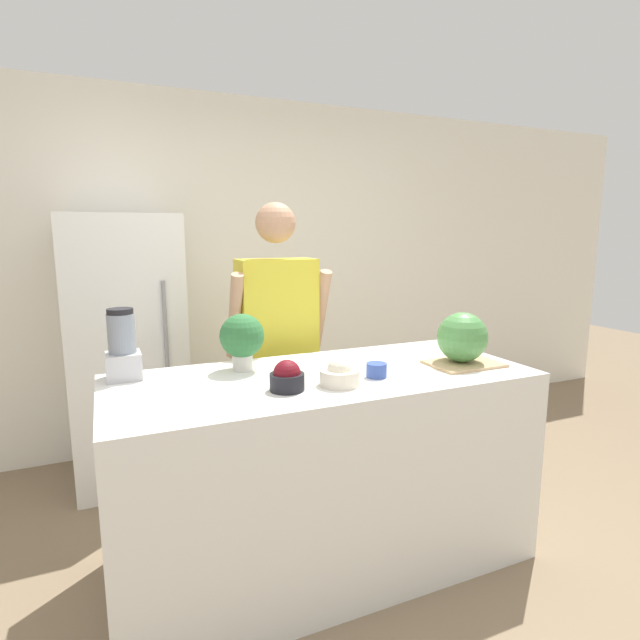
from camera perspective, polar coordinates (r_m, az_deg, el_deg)
The scene contains 12 objects.
ground_plane at distance 2.47m, azimuth 4.97°, elevation -30.67°, with size 14.00×14.00×0.00m, color #7F6B51.
wall_back at distance 3.92m, azimuth -10.10°, elevation 5.29°, with size 8.00×0.06×2.60m.
counter_island at distance 2.51m, azimuth 0.40°, elevation -16.71°, with size 1.96×0.83×0.95m.
refrigerator at distance 3.47m, azimuth -21.18°, elevation -3.18°, with size 0.69×0.75×1.72m.
person at distance 2.98m, azimuth -4.87°, elevation -3.52°, with size 0.59×0.28×1.78m.
cutting_board at distance 2.60m, azimuth 16.12°, elevation -4.81°, with size 0.35×0.25×0.01m.
watermelon at distance 2.58m, azimuth 15.95°, elevation -1.90°, with size 0.25×0.25×0.25m.
bowl_cherries at distance 2.10m, azimuth -3.79°, elevation -6.60°, with size 0.15×0.15×0.13m.
bowl_cream at distance 2.16m, azimuth 2.26°, elevation -6.23°, with size 0.17×0.17×0.12m.
bowl_small_blue at distance 2.30m, azimuth 6.47°, elevation -5.71°, with size 0.09×0.09×0.07m.
blender at distance 2.40m, azimuth -21.64°, elevation -3.02°, with size 0.15×0.15×0.32m.
potted_plant at distance 2.40m, azimuth -8.91°, elevation -2.01°, with size 0.21×0.21×0.27m.
Camera 1 is at (-0.92, -1.64, 1.60)m, focal length 28.00 mm.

